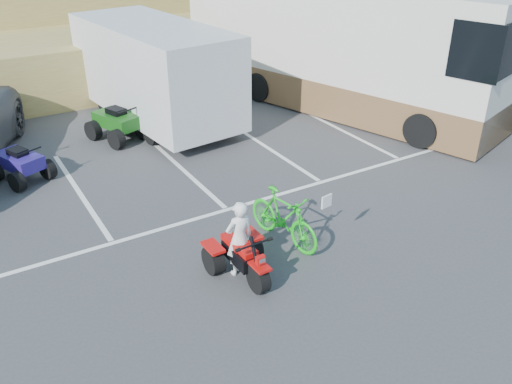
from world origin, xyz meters
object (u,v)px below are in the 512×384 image
quad_atv_green (120,139)px  rider (239,238)px  cargo_trailer (155,70)px  rv_motorhome (337,55)px  red_trike_atv (244,276)px  quad_atv_blue (24,179)px  green_dirt_bike (283,217)px

quad_atv_green → rider: bearing=-111.0°
cargo_trailer → quad_atv_green: 2.48m
cargo_trailer → rv_motorhome: size_ratio=0.58×
red_trike_atv → quad_atv_blue: (-2.81, 6.45, 0.00)m
green_dirt_bike → rv_motorhome: rv_motorhome is taller
red_trike_atv → rider: rider is taller
cargo_trailer → rv_motorhome: bearing=-23.6°
rv_motorhome → green_dirt_bike: bearing=-152.1°
green_dirt_bike → quad_atv_green: green_dirt_bike is taller
cargo_trailer → quad_atv_blue: bearing=-160.8°
green_dirt_bike → cargo_trailer: (0.51, 8.06, 1.07)m
red_trike_atv → cargo_trailer: (1.80, 8.68, 1.65)m
red_trike_atv → rv_motorhome: size_ratio=0.13×
quad_atv_blue → red_trike_atv: bearing=-89.8°
cargo_trailer → quad_atv_blue: 5.38m
green_dirt_bike → quad_atv_blue: bearing=115.3°
quad_atv_blue → quad_atv_green: bearing=0.9°
red_trike_atv → green_dirt_bike: green_dirt_bike is taller
green_dirt_bike → quad_atv_blue: 7.15m
quad_atv_green → quad_atv_blue: bearing=-175.4°
green_dirt_bike → cargo_trailer: cargo_trailer is taller
quad_atv_blue → green_dirt_bike: bearing=-78.2°
red_trike_atv → cargo_trailer: 9.01m
rv_motorhome → quad_atv_green: bearing=156.1°
rider → rv_motorhome: bearing=-139.1°
rv_motorhome → quad_atv_green: (-7.40, 0.87, -1.76)m
rv_motorhome → quad_atv_blue: size_ratio=8.05×
red_trike_atv → quad_atv_green: quad_atv_green is taller
red_trike_atv → cargo_trailer: cargo_trailer is taller
red_trike_atv → quad_atv_green: bearing=87.8°
rv_motorhome → cargo_trailer: bearing=145.8°
rv_motorhome → rider: bearing=-155.4°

